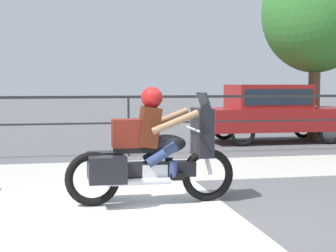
# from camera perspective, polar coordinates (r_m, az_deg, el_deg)

# --- Properties ---
(ground_plane) EXTENTS (120.00, 120.00, 0.00)m
(ground_plane) POSITION_cam_1_polar(r_m,az_deg,el_deg) (6.31, 1.57, -10.10)
(ground_plane) COLOR #565659
(sidewalk_band) EXTENTS (44.00, 2.40, 0.01)m
(sidewalk_band) POSITION_cam_1_polar(r_m,az_deg,el_deg) (9.58, -2.96, -4.94)
(sidewalk_band) COLOR #B7B2A8
(sidewalk_band) RESTS_ON ground
(crosswalk_band) EXTENTS (3.06, 6.00, 0.01)m
(crosswalk_band) POSITION_cam_1_polar(r_m,az_deg,el_deg) (6.00, -5.73, -10.89)
(crosswalk_band) COLOR silver
(crosswalk_band) RESTS_ON ground
(fence_railing) EXTENTS (36.00, 0.05, 1.35)m
(fence_railing) POSITION_cam_1_polar(r_m,az_deg,el_deg) (11.41, -4.41, 1.92)
(fence_railing) COLOR #232326
(fence_railing) RESTS_ON ground
(motorcycle) EXTENTS (2.29, 0.76, 1.57)m
(motorcycle) POSITION_cam_1_polar(r_m,az_deg,el_deg) (6.89, -1.92, -2.88)
(motorcycle) COLOR black
(motorcycle) RESTS_ON ground
(parked_car) EXTENTS (3.95, 1.70, 1.58)m
(parked_car) POSITION_cam_1_polar(r_m,az_deg,el_deg) (14.41, 11.48, 1.80)
(parked_car) COLOR maroon
(parked_car) RESTS_ON ground
(tree_behind_sign) EXTENTS (3.05, 3.05, 5.27)m
(tree_behind_sign) POSITION_cam_1_polar(r_m,az_deg,el_deg) (15.44, 16.07, 11.86)
(tree_behind_sign) COLOR brown
(tree_behind_sign) RESTS_ON ground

